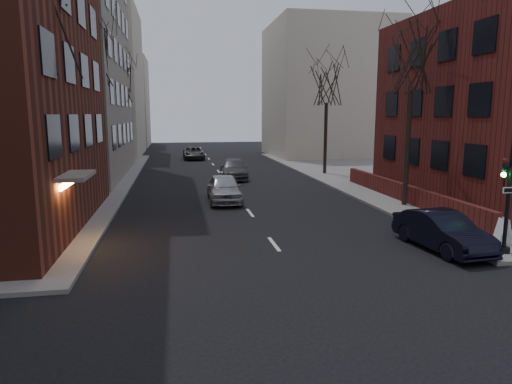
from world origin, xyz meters
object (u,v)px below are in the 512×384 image
Objects in this scene: car_lane_silver at (224,188)px; car_lane_gray at (234,169)px; tree_right_a at (412,60)px; streetlamp_near at (97,131)px; tree_left_c at (119,83)px; car_lane_far at (194,153)px; tree_right_b at (327,85)px; tree_left_a at (39,27)px; traffic_signal at (506,206)px; tree_left_b at (93,54)px; streetlamp_far at (130,124)px; sandwich_board at (503,230)px; parked_sedan at (442,231)px.

car_lane_gray is at bearing 80.73° from car_lane_silver.
tree_right_a is 1.55× the size of streetlamp_near.
tree_left_c is 12.82m from car_lane_far.
tree_right_b is 1.72× the size of car_lane_gray.
streetlamp_near reaches higher than car_lane_silver.
tree_left_a reaches higher than tree_right_a.
traffic_signal is 0.37× the size of tree_left_b.
car_lane_gray is (9.60, -8.93, -7.25)m from tree_left_c.
tree_right_b reaches higher than car_lane_gray.
tree_left_a is 1.63× the size of streetlamp_far.
streetlamp_near is (-16.14, 13.01, 2.33)m from traffic_signal.
sandwich_board is at bearing -47.17° from car_lane_silver.
tree_left_a reaches higher than car_lane_silver.
streetlamp_far is at bearing 125.31° from tree_right_a.
streetlamp_far is 36.30m from sandwich_board.
traffic_signal is at bearing -38.87° from streetlamp_near.
tree_left_a is 13.18m from car_lane_silver.
tree_left_c reaches higher than parked_sedan.
tree_right_b is 22.90m from sandwich_board.
tree_right_a is 2.15× the size of parked_sedan.
tree_right_a is at bearing -54.69° from streetlamp_far.
streetlamp_near is 18.97m from parked_sedan.
tree_left_b reaches higher than car_lane_silver.
tree_left_c reaches higher than car_lane_gray.
tree_left_a is at bearing 160.06° from parked_sedan.
tree_left_c reaches higher than streetlamp_far.
car_lane_silver reaches higher than car_lane_gray.
tree_right_a is at bearing 84.53° from traffic_signal.
car_lane_far is (-10.54, 15.82, -6.87)m from tree_right_b.
parked_sedan is at bearing -39.44° from streetlamp_near.
traffic_signal reaches higher than parked_sedan.
tree_right_a is 9.95× the size of sandwich_board.
car_lane_gray is (9.60, 5.07, -8.14)m from tree_left_b.
car_lane_far is (6.46, 5.82, -3.52)m from streetlamp_far.
tree_right_b is (0.86, 23.01, 5.68)m from traffic_signal.
streetlamp_near is (0.60, -18.00, -3.79)m from tree_left_c.
tree_left_b reaches higher than tree_right_a.
car_lane_gray is at bearing 124.89° from sandwich_board.
tree_left_b reaches higher than tree_left_a.
car_lane_far is at bearing 104.00° from traffic_signal.
tree_right_b is at bearing 90.00° from tree_right_a.
tree_right_a reaches higher than streetlamp_near.
sandwich_board is (8.08, -20.89, -0.14)m from car_lane_gray.
tree_left_c is 28.17m from tree_right_a.
car_lane_far is 39.11m from sandwich_board.
tree_left_a is 9.07m from streetlamp_near.
tree_right_a is 10.76m from sandwich_board.
tree_left_a is 1.12× the size of tree_right_b.
streetlamp_near reaches higher than parked_sedan.
tree_right_b is (17.60, 6.00, -1.33)m from tree_left_b.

